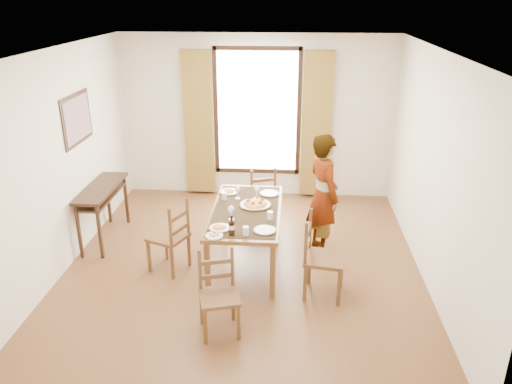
# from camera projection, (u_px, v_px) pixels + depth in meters

# --- Properties ---
(ground) EXTENTS (5.00, 5.00, 0.00)m
(ground) POSITION_uv_depth(u_px,v_px,m) (244.00, 265.00, 6.48)
(ground) COLOR #4E3118
(ground) RESTS_ON ground
(room_shell) EXTENTS (4.60, 5.10, 2.74)m
(room_shell) POSITION_uv_depth(u_px,v_px,m) (243.00, 148.00, 6.01)
(room_shell) COLOR beige
(room_shell) RESTS_ON ground
(console_table) EXTENTS (0.38, 1.20, 0.80)m
(console_table) POSITION_uv_depth(u_px,v_px,m) (102.00, 194.00, 6.91)
(console_table) COLOR black
(console_table) RESTS_ON ground
(dining_table) EXTENTS (0.87, 1.71, 0.76)m
(dining_table) POSITION_uv_depth(u_px,v_px,m) (246.00, 214.00, 6.29)
(dining_table) COLOR brown
(dining_table) RESTS_ON ground
(chair_west) EXTENTS (0.55, 0.55, 0.95)m
(chair_west) POSITION_uv_depth(u_px,v_px,m) (170.00, 238.00, 6.22)
(chair_west) COLOR brown
(chair_west) RESTS_ON ground
(chair_north) EXTENTS (0.54, 0.54, 0.94)m
(chair_north) POSITION_uv_depth(u_px,v_px,m) (260.00, 197.00, 7.46)
(chair_north) COLOR brown
(chair_north) RESTS_ON ground
(chair_south) EXTENTS (0.49, 0.49, 0.89)m
(chair_south) POSITION_uv_depth(u_px,v_px,m) (219.00, 296.00, 5.10)
(chair_south) COLOR brown
(chair_south) RESTS_ON ground
(chair_east) EXTENTS (0.50, 0.50, 1.00)m
(chair_east) POSITION_uv_depth(u_px,v_px,m) (321.00, 259.00, 5.69)
(chair_east) COLOR brown
(chair_east) RESTS_ON ground
(man) EXTENTS (0.89, 0.84, 1.65)m
(man) POSITION_uv_depth(u_px,v_px,m) (323.00, 195.00, 6.54)
(man) COLOR gray
(man) RESTS_ON ground
(plate_sw) EXTENTS (0.27, 0.27, 0.05)m
(plate_sw) POSITION_uv_depth(u_px,v_px,m) (220.00, 227.00, 5.75)
(plate_sw) COLOR silver
(plate_sw) RESTS_ON dining_table
(plate_se) EXTENTS (0.27, 0.27, 0.05)m
(plate_se) POSITION_uv_depth(u_px,v_px,m) (265.00, 229.00, 5.70)
(plate_se) COLOR silver
(plate_se) RESTS_ON dining_table
(plate_nw) EXTENTS (0.27, 0.27, 0.05)m
(plate_nw) POSITION_uv_depth(u_px,v_px,m) (229.00, 191.00, 6.77)
(plate_nw) COLOR silver
(plate_nw) RESTS_ON dining_table
(plate_ne) EXTENTS (0.27, 0.27, 0.05)m
(plate_ne) POSITION_uv_depth(u_px,v_px,m) (269.00, 192.00, 6.73)
(plate_ne) COLOR silver
(plate_ne) RESTS_ON dining_table
(pasta_platter) EXTENTS (0.40, 0.40, 0.10)m
(pasta_platter) POSITION_uv_depth(u_px,v_px,m) (255.00, 202.00, 6.35)
(pasta_platter) COLOR red
(pasta_platter) RESTS_ON dining_table
(caprese_plate) EXTENTS (0.20, 0.20, 0.04)m
(caprese_plate) POSITION_uv_depth(u_px,v_px,m) (214.00, 235.00, 5.57)
(caprese_plate) COLOR silver
(caprese_plate) RESTS_ON dining_table
(wine_glass_a) EXTENTS (0.08, 0.08, 0.18)m
(wine_glass_a) POSITION_uv_depth(u_px,v_px,m) (231.00, 213.00, 5.95)
(wine_glass_a) COLOR white
(wine_glass_a) RESTS_ON dining_table
(wine_glass_b) EXTENTS (0.08, 0.08, 0.18)m
(wine_glass_b) POSITION_uv_depth(u_px,v_px,m) (257.00, 192.00, 6.57)
(wine_glass_b) COLOR white
(wine_glass_b) RESTS_ON dining_table
(wine_glass_c) EXTENTS (0.08, 0.08, 0.18)m
(wine_glass_c) POSITION_uv_depth(u_px,v_px,m) (238.00, 192.00, 6.56)
(wine_glass_c) COLOR white
(wine_glass_c) RESTS_ON dining_table
(tumbler_a) EXTENTS (0.07, 0.07, 0.10)m
(tumbler_a) POSITION_uv_depth(u_px,v_px,m) (270.00, 215.00, 5.98)
(tumbler_a) COLOR silver
(tumbler_a) RESTS_ON dining_table
(tumbler_b) EXTENTS (0.07, 0.07, 0.10)m
(tumbler_b) POSITION_uv_depth(u_px,v_px,m) (224.00, 196.00, 6.54)
(tumbler_b) COLOR silver
(tumbler_b) RESTS_ON dining_table
(tumbler_c) EXTENTS (0.07, 0.07, 0.10)m
(tumbler_c) POSITION_uv_depth(u_px,v_px,m) (246.00, 231.00, 5.60)
(tumbler_c) COLOR silver
(tumbler_c) RESTS_ON dining_table
(wine_bottle) EXTENTS (0.07, 0.07, 0.25)m
(wine_bottle) POSITION_uv_depth(u_px,v_px,m) (232.00, 225.00, 5.57)
(wine_bottle) COLOR black
(wine_bottle) RESTS_ON dining_table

